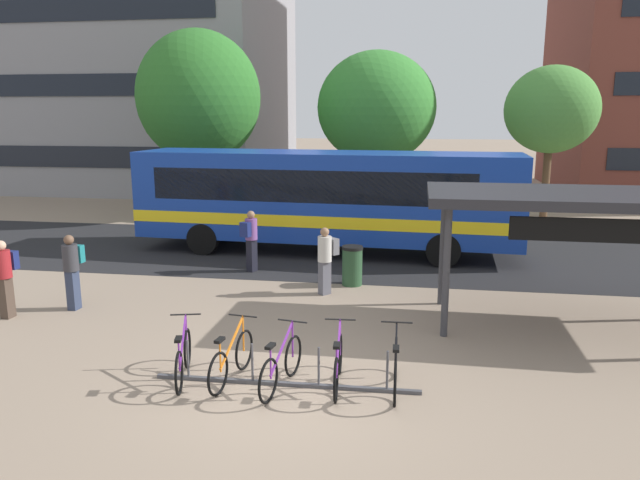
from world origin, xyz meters
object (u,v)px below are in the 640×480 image
parked_bicycle_purple_3 (338,365)px  street_tree_0 (376,108)px  parked_bicycle_purple_2 (281,366)px  street_tree_1 (199,97)px  trash_bin (352,266)px  commuter_teal_pack_1 (72,266)px  parked_bicycle_purple_0 (183,358)px  commuter_navy_pack_0 (5,273)px  transit_shelter (605,202)px  street_tree_2 (551,110)px  commuter_navy_pack_3 (251,237)px  parked_bicycle_orange_1 (232,360)px  city_bus (328,198)px  commuter_grey_pack_2 (326,256)px  parked_bicycle_black_4 (395,368)px

parked_bicycle_purple_3 → street_tree_0: size_ratio=0.24×
parked_bicycle_purple_2 → street_tree_1: bearing=34.5°
trash_bin → commuter_teal_pack_1: bearing=-154.2°
parked_bicycle_purple_0 → commuter_navy_pack_0: size_ratio=0.98×
transit_shelter → street_tree_2: street_tree_2 is taller
parked_bicycle_purple_0 → parked_bicycle_purple_3: (2.58, 0.15, 0.00)m
parked_bicycle_purple_3 → street_tree_2: 18.76m
transit_shelter → trash_bin: transit_shelter is taller
commuter_navy_pack_3 → parked_bicycle_orange_1: bearing=-145.3°
commuter_navy_pack_0 → parked_bicycle_purple_2: bearing=73.0°
parked_bicycle_orange_1 → street_tree_1: 17.14m
trash_bin → street_tree_2: size_ratio=0.16×
parked_bicycle_purple_0 → parked_bicycle_orange_1: 0.81m
commuter_navy_pack_3 → street_tree_2: size_ratio=0.27×
transit_shelter → commuter_navy_pack_0: 12.63m
city_bus → trash_bin: city_bus is taller
parked_bicycle_purple_3 → commuter_teal_pack_1: size_ratio=1.00×
parked_bicycle_purple_3 → commuter_navy_pack_3: 7.63m
commuter_teal_pack_1 → street_tree_0: (5.85, 14.61, 3.63)m
commuter_navy_pack_3 → trash_bin: bearing=-84.9°
parked_bicycle_purple_2 → street_tree_0: size_ratio=0.24×
commuter_navy_pack_3 → street_tree_0: bearing=7.6°
city_bus → commuter_navy_pack_0: 9.48m
parked_bicycle_purple_3 → trash_bin: bearing=0.2°
parked_bicycle_orange_1 → transit_shelter: size_ratio=0.25×
commuter_navy_pack_3 → trash_bin: (2.95, -0.89, -0.48)m
street_tree_1 → commuter_navy_pack_0: bearing=-88.9°
parked_bicycle_purple_2 → transit_shelter: bearing=-46.5°
parked_bicycle_purple_2 → parked_bicycle_purple_0: bearing=98.9°
parked_bicycle_purple_2 → parked_bicycle_purple_3: (0.90, 0.19, 0.00)m
city_bus → parked_bicycle_purple_3: city_bus is taller
city_bus → parked_bicycle_purple_3: bearing=-77.5°
commuter_grey_pack_2 → commuter_navy_pack_3: (-2.39, 1.78, 0.04)m
parked_bicycle_orange_1 → commuter_teal_pack_1: 5.63m
trash_bin → street_tree_2: street_tree_2 is taller
trash_bin → street_tree_0: size_ratio=0.15×
parked_bicycle_orange_1 → commuter_navy_pack_3: (-1.57, 6.90, 0.62)m
transit_shelter → parked_bicycle_purple_2: bearing=-146.5°
parked_bicycle_purple_2 → transit_shelter: 7.28m
city_bus → street_tree_2: size_ratio=1.92×
commuter_navy_pack_0 → street_tree_0: size_ratio=0.24×
commuter_navy_pack_0 → commuter_grey_pack_2: (6.61, 2.79, -0.03)m
commuter_navy_pack_0 → street_tree_1: (-0.24, 13.02, 4.05)m
street_tree_2 → city_bus: bearing=-137.2°
city_bus → parked_bicycle_purple_0: 9.85m
parked_bicycle_black_4 → street_tree_0: (-1.52, 17.62, 4.25)m
street_tree_0 → street_tree_2: size_ratio=1.12×
commuter_navy_pack_0 → street_tree_2: street_tree_2 is taller
parked_bicycle_purple_2 → street_tree_0: 18.32m
parked_bicycle_orange_1 → trash_bin: (1.38, 6.01, 0.13)m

